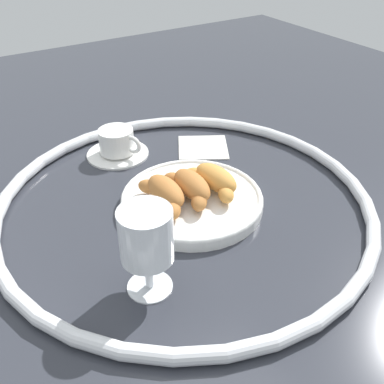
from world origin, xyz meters
TOP-DOWN VIEW (x-y plane):
  - ground_plane at (0.00, 0.00)m, footprint 2.20×2.20m
  - table_chrome_rim at (0.00, 0.00)m, footprint 0.69×0.69m
  - pastry_plate at (-0.01, -0.01)m, footprint 0.26×0.26m
  - croissant_large at (-0.01, -0.06)m, footprint 0.14×0.07m
  - croissant_small at (-0.01, -0.01)m, footprint 0.14×0.06m
  - croissant_extra at (-0.00, 0.04)m, footprint 0.14×0.06m
  - coffee_cup_near at (0.24, 0.03)m, footprint 0.14×0.14m
  - juice_glass_left at (-0.15, 0.15)m, footprint 0.08×0.08m
  - folded_napkin at (0.17, -0.15)m, footprint 0.15×0.15m

SIDE VIEW (x-z plane):
  - ground_plane at x=0.00m, z-range 0.00..0.00m
  - folded_napkin at x=0.17m, z-range 0.00..0.01m
  - table_chrome_rim at x=0.00m, z-range 0.00..0.02m
  - pastry_plate at x=-0.01m, z-range 0.00..0.03m
  - coffee_cup_near at x=0.24m, z-range 0.00..0.06m
  - croissant_large at x=-0.01m, z-range 0.02..0.06m
  - croissant_small at x=-0.01m, z-range 0.02..0.06m
  - croissant_extra at x=0.00m, z-range 0.02..0.06m
  - juice_glass_left at x=-0.15m, z-range 0.03..0.17m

